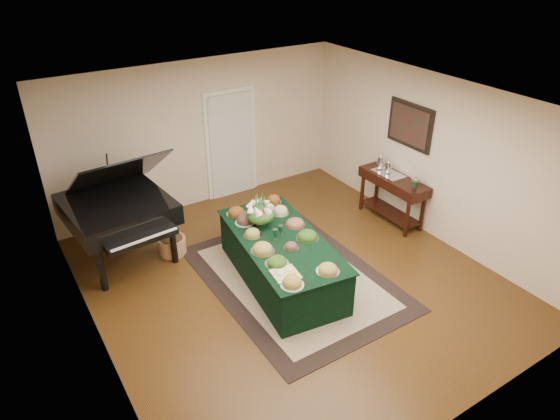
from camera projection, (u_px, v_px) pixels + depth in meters
ground at (291, 279)px, 7.52m from camera, size 6.00×6.00×0.00m
area_rug at (294, 278)px, 7.53m from camera, size 2.36×3.31×0.01m
kitchen_doorway at (231, 145)px, 9.48m from camera, size 1.05×0.07×2.10m
buffet_table at (281, 260)px, 7.33m from camera, size 1.43×2.52×0.72m
food_platters at (277, 235)px, 7.15m from camera, size 1.23×2.28×0.12m
cutting_board at (285, 272)px, 6.41m from camera, size 0.37×0.37×0.10m
green_goblets at (278, 232)px, 7.14m from camera, size 0.19×0.12×0.18m
floral_centerpiece at (260, 211)px, 7.34m from camera, size 0.44×0.44×0.44m
grand_piano at (118, 208)px, 7.58m from camera, size 1.68×1.88×1.79m
wicker_basket at (172, 245)px, 8.06m from camera, size 0.44×0.44×0.27m
mahogany_sideboard at (393, 187)px, 8.75m from camera, size 0.45×1.36×0.85m
tea_service at (385, 166)px, 8.78m from camera, size 0.34×0.58×0.30m
pink_bouquet at (416, 180)px, 8.23m from camera, size 0.16×0.16×0.20m
wall_painting at (410, 125)px, 8.32m from camera, size 0.05×0.95×0.75m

